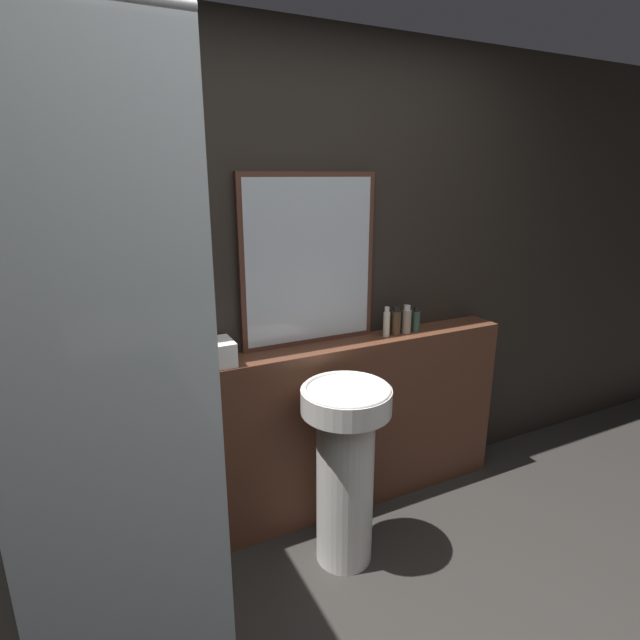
{
  "coord_description": "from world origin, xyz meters",
  "views": [
    {
      "loc": [
        -1.0,
        -0.68,
        1.83
      ],
      "look_at": [
        0.02,
        1.38,
        1.15
      ],
      "focal_mm": 28.0,
      "sensor_mm": 36.0,
      "label": 1
    }
  ],
  "objects_px": {
    "mirror": "(309,261)",
    "conditioner_bottle": "(396,322)",
    "shampoo_bottle": "(387,323)",
    "lotion_bottle": "(407,320)",
    "body_wash_bottle": "(416,320)",
    "towel_stack": "(211,353)",
    "pedestal_sink": "(345,463)"
  },
  "relations": [
    {
      "from": "towel_stack",
      "to": "conditioner_bottle",
      "type": "bearing_deg",
      "value": 0.0
    },
    {
      "from": "mirror",
      "to": "shampoo_bottle",
      "type": "xyz_separation_m",
      "value": [
        0.42,
        -0.08,
        -0.36
      ]
    },
    {
      "from": "pedestal_sink",
      "to": "towel_stack",
      "type": "xyz_separation_m",
      "value": [
        -0.51,
        0.37,
        0.51
      ]
    },
    {
      "from": "mirror",
      "to": "towel_stack",
      "type": "height_order",
      "value": "mirror"
    },
    {
      "from": "lotion_bottle",
      "to": "conditioner_bottle",
      "type": "bearing_deg",
      "value": 180.0
    },
    {
      "from": "shampoo_bottle",
      "to": "body_wash_bottle",
      "type": "height_order",
      "value": "shampoo_bottle"
    },
    {
      "from": "conditioner_bottle",
      "to": "lotion_bottle",
      "type": "distance_m",
      "value": 0.07
    },
    {
      "from": "shampoo_bottle",
      "to": "lotion_bottle",
      "type": "relative_size",
      "value": 1.04
    },
    {
      "from": "conditioner_bottle",
      "to": "lotion_bottle",
      "type": "xyz_separation_m",
      "value": [
        0.07,
        0.0,
        -0.0
      ]
    },
    {
      "from": "mirror",
      "to": "towel_stack",
      "type": "xyz_separation_m",
      "value": [
        -0.54,
        -0.08,
        -0.37
      ]
    },
    {
      "from": "lotion_bottle",
      "to": "towel_stack",
      "type": "bearing_deg",
      "value": 180.0
    },
    {
      "from": "conditioner_bottle",
      "to": "pedestal_sink",
      "type": "bearing_deg",
      "value": -144.41
    },
    {
      "from": "towel_stack",
      "to": "conditioner_bottle",
      "type": "xyz_separation_m",
      "value": [
        1.03,
        0.0,
        0.02
      ]
    },
    {
      "from": "shampoo_bottle",
      "to": "conditioner_bottle",
      "type": "height_order",
      "value": "shampoo_bottle"
    },
    {
      "from": "towel_stack",
      "to": "lotion_bottle",
      "type": "bearing_deg",
      "value": 0.0
    },
    {
      "from": "conditioner_bottle",
      "to": "body_wash_bottle",
      "type": "bearing_deg",
      "value": 0.0
    },
    {
      "from": "shampoo_bottle",
      "to": "conditioner_bottle",
      "type": "distance_m",
      "value": 0.06
    },
    {
      "from": "mirror",
      "to": "conditioner_bottle",
      "type": "bearing_deg",
      "value": -9.76
    },
    {
      "from": "shampoo_bottle",
      "to": "lotion_bottle",
      "type": "height_order",
      "value": "shampoo_bottle"
    },
    {
      "from": "pedestal_sink",
      "to": "towel_stack",
      "type": "bearing_deg",
      "value": 144.16
    },
    {
      "from": "lotion_bottle",
      "to": "mirror",
      "type": "bearing_deg",
      "value": 171.45
    },
    {
      "from": "shampoo_bottle",
      "to": "conditioner_bottle",
      "type": "bearing_deg",
      "value": 0.0
    },
    {
      "from": "towel_stack",
      "to": "lotion_bottle",
      "type": "relative_size",
      "value": 1.31
    },
    {
      "from": "shampoo_bottle",
      "to": "body_wash_bottle",
      "type": "relative_size",
      "value": 1.17
    },
    {
      "from": "mirror",
      "to": "lotion_bottle",
      "type": "distance_m",
      "value": 0.67
    },
    {
      "from": "pedestal_sink",
      "to": "towel_stack",
      "type": "relative_size",
      "value": 4.39
    },
    {
      "from": "pedestal_sink",
      "to": "lotion_bottle",
      "type": "xyz_separation_m",
      "value": [
        0.59,
        0.37,
        0.53
      ]
    },
    {
      "from": "lotion_bottle",
      "to": "body_wash_bottle",
      "type": "xyz_separation_m",
      "value": [
        0.07,
        0.0,
        -0.01
      ]
    },
    {
      "from": "mirror",
      "to": "body_wash_bottle",
      "type": "distance_m",
      "value": 0.73
    },
    {
      "from": "towel_stack",
      "to": "shampoo_bottle",
      "type": "relative_size",
      "value": 1.26
    },
    {
      "from": "mirror",
      "to": "conditioner_bottle",
      "type": "relative_size",
      "value": 5.4
    },
    {
      "from": "lotion_bottle",
      "to": "body_wash_bottle",
      "type": "height_order",
      "value": "lotion_bottle"
    }
  ]
}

